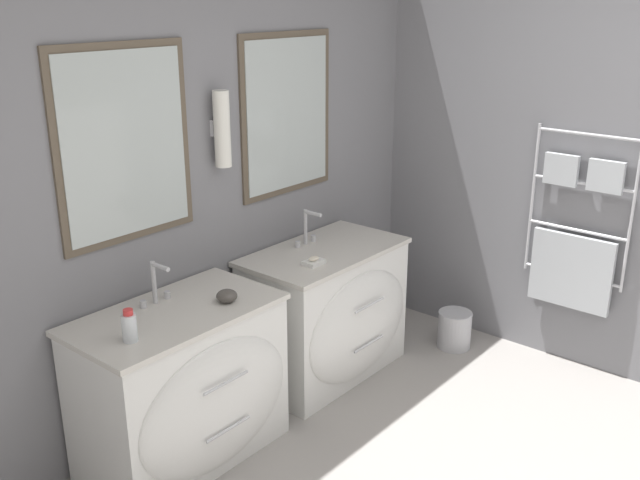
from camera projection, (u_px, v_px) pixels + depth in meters
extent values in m
cube|color=slate|center=(193.00, 174.00, 3.59)|extent=(5.10, 0.06, 2.60)
cube|color=brown|center=(125.00, 144.00, 3.20)|extent=(0.72, 0.01, 0.90)
cube|color=#B2BCBA|center=(126.00, 145.00, 3.19)|extent=(0.65, 0.01, 0.83)
cube|color=brown|center=(287.00, 114.00, 3.98)|extent=(0.72, 0.01, 0.90)
cube|color=#B2BCBA|center=(288.00, 115.00, 3.98)|extent=(0.65, 0.01, 0.83)
cylinder|color=white|center=(222.00, 129.00, 3.56)|extent=(0.08, 0.08, 0.38)
cube|color=silver|center=(215.00, 128.00, 3.59)|extent=(0.05, 0.02, 0.08)
cube|color=slate|center=(556.00, 149.00, 4.18)|extent=(0.06, 4.08, 2.60)
cylinder|color=silver|center=(632.00, 217.00, 3.94)|extent=(0.02, 0.02, 0.90)
cylinder|color=silver|center=(532.00, 198.00, 4.29)|extent=(0.02, 0.02, 0.90)
cylinder|color=silver|center=(589.00, 135.00, 3.97)|extent=(0.02, 0.58, 0.02)
cylinder|color=silver|center=(583.00, 183.00, 4.06)|extent=(0.02, 0.58, 0.02)
cylinder|color=silver|center=(577.00, 230.00, 4.16)|extent=(0.02, 0.58, 0.02)
cylinder|color=silver|center=(571.00, 275.00, 4.25)|extent=(0.02, 0.58, 0.02)
cube|color=#B7BCC1|center=(571.00, 271.00, 4.23)|extent=(0.04, 0.49, 0.45)
cube|color=#B7BCC1|center=(606.00, 176.00, 3.95)|extent=(0.04, 0.20, 0.18)
cube|color=#B7BCC1|center=(561.00, 170.00, 4.11)|extent=(0.04, 0.20, 0.18)
cube|color=white|center=(181.00, 388.00, 3.41)|extent=(0.96, 0.52, 0.75)
ellipsoid|color=white|center=(217.00, 407.00, 3.25)|extent=(0.88, 0.11, 0.63)
cube|color=beige|center=(175.00, 314.00, 3.28)|extent=(0.98, 0.54, 0.03)
ellipsoid|color=white|center=(179.00, 321.00, 3.28)|extent=(0.36, 0.31, 0.09)
cylinder|color=silver|center=(226.00, 383.00, 3.16)|extent=(0.26, 0.01, 0.01)
cylinder|color=silver|center=(228.00, 429.00, 3.24)|extent=(0.26, 0.01, 0.01)
cube|color=white|center=(324.00, 314.00, 4.19)|extent=(0.96, 0.52, 0.75)
ellipsoid|color=white|center=(359.00, 326.00, 4.04)|extent=(0.88, 0.11, 0.63)
cube|color=beige|center=(324.00, 252.00, 4.07)|extent=(0.98, 0.54, 0.03)
ellipsoid|color=white|center=(328.00, 258.00, 4.06)|extent=(0.36, 0.31, 0.09)
cylinder|color=silver|center=(370.00, 305.00, 3.95)|extent=(0.26, 0.01, 0.01)
cylinder|color=silver|center=(369.00, 344.00, 4.03)|extent=(0.26, 0.01, 0.01)
cylinder|color=silver|center=(154.00, 282.00, 3.33)|extent=(0.02, 0.02, 0.21)
cylinder|color=silver|center=(160.00, 267.00, 3.26)|extent=(0.02, 0.11, 0.02)
cylinder|color=silver|center=(143.00, 304.00, 3.31)|extent=(0.03, 0.03, 0.04)
cylinder|color=silver|center=(167.00, 295.00, 3.41)|extent=(0.03, 0.03, 0.04)
cylinder|color=silver|center=(306.00, 227.00, 4.11)|extent=(0.02, 0.02, 0.21)
cylinder|color=silver|center=(313.00, 213.00, 4.05)|extent=(0.02, 0.11, 0.02)
cylinder|color=silver|center=(298.00, 244.00, 4.09)|extent=(0.03, 0.03, 0.04)
cylinder|color=silver|center=(313.00, 238.00, 4.19)|extent=(0.03, 0.03, 0.04)
cylinder|color=silver|center=(130.00, 328.00, 2.98)|extent=(0.06, 0.06, 0.12)
cylinder|color=red|center=(128.00, 312.00, 2.95)|extent=(0.04, 0.04, 0.02)
ellipsoid|color=#4C4742|center=(227.00, 296.00, 3.37)|extent=(0.10, 0.10, 0.06)
cube|color=white|center=(314.00, 262.00, 3.83)|extent=(0.11, 0.08, 0.02)
ellipsoid|color=#F2E5CC|center=(314.00, 259.00, 3.83)|extent=(0.07, 0.05, 0.02)
cylinder|color=#B7B7BC|center=(454.00, 330.00, 4.57)|extent=(0.21, 0.21, 0.24)
torus|color=#B7B7BC|center=(456.00, 313.00, 4.53)|extent=(0.22, 0.22, 0.01)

